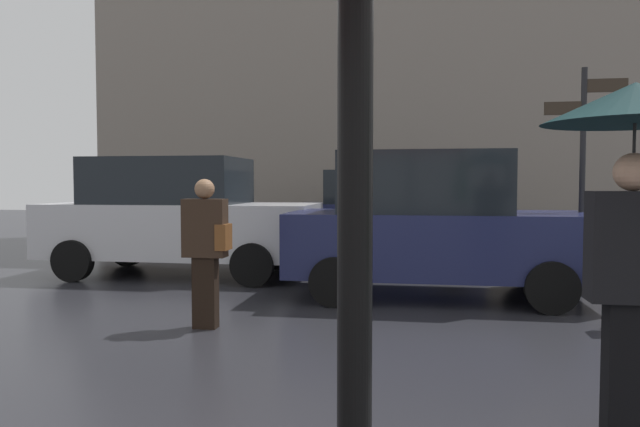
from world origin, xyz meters
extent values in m
cylinder|color=black|center=(0.06, -0.92, 1.26)|extent=(0.08, 0.08, 2.52)
cube|color=black|center=(1.50, 1.67, 0.42)|extent=(0.28, 0.18, 0.84)
cube|color=black|center=(1.50, 1.67, 1.19)|extent=(0.50, 0.23, 0.68)
sphere|color=tan|center=(1.50, 1.67, 1.64)|extent=(0.23, 0.23, 0.23)
cylinder|color=black|center=(1.50, 1.67, 1.79)|extent=(0.02, 0.02, 0.30)
cone|color=black|center=(1.50, 1.67, 2.06)|extent=(1.10, 1.10, 0.25)
cube|color=black|center=(-2.07, 3.91, 0.39)|extent=(0.26, 0.16, 0.78)
cube|color=#332319|center=(-2.07, 3.91, 1.09)|extent=(0.46, 0.21, 0.63)
sphere|color=#936B4C|center=(-2.07, 3.91, 1.52)|extent=(0.22, 0.22, 0.22)
cube|color=brown|center=(-1.86, 3.91, 1.00)|extent=(0.12, 0.24, 0.28)
cylinder|color=black|center=(2.52, 4.62, 0.23)|extent=(0.46, 0.09, 0.46)
cube|color=black|center=(2.56, 4.62, 0.89)|extent=(0.28, 0.28, 0.24)
cube|color=#1E234C|center=(0.49, 6.15, 0.75)|extent=(4.07, 1.86, 0.86)
cube|color=black|center=(0.28, 6.15, 1.59)|extent=(2.24, 1.71, 0.83)
cylinder|color=black|center=(1.81, 7.08, 0.32)|extent=(0.64, 0.18, 0.64)
cylinder|color=black|center=(1.81, 5.22, 0.32)|extent=(0.64, 0.18, 0.64)
cylinder|color=black|center=(-0.84, 7.08, 0.32)|extent=(0.64, 0.18, 0.64)
cylinder|color=black|center=(-0.84, 5.22, 0.32)|extent=(0.64, 0.18, 0.64)
cube|color=#1E234C|center=(-0.41, 10.71, 0.73)|extent=(4.03, 1.64, 0.83)
cube|color=black|center=(-0.62, 10.71, 1.50)|extent=(2.21, 1.51, 0.72)
cylinder|color=black|center=(0.89, 11.54, 0.32)|extent=(0.64, 0.18, 0.64)
cylinder|color=black|center=(0.89, 9.89, 0.32)|extent=(0.64, 0.18, 0.64)
cylinder|color=black|center=(-1.72, 11.54, 0.32)|extent=(0.64, 0.18, 0.64)
cylinder|color=black|center=(-1.72, 9.89, 0.32)|extent=(0.64, 0.18, 0.64)
cube|color=silver|center=(-3.76, 7.42, 0.79)|extent=(4.58, 1.84, 0.90)
cube|color=black|center=(-3.99, 7.42, 1.62)|extent=(2.52, 1.69, 0.77)
cylinder|color=black|center=(-2.27, 8.34, 0.34)|extent=(0.67, 0.18, 0.67)
cylinder|color=black|center=(-2.27, 6.50, 0.34)|extent=(0.67, 0.18, 0.67)
cylinder|color=black|center=(-5.25, 8.34, 0.34)|extent=(0.67, 0.18, 0.67)
cylinder|color=black|center=(-5.25, 6.50, 0.34)|extent=(0.67, 0.18, 0.67)
cylinder|color=black|center=(2.46, 6.48, 1.58)|extent=(0.08, 0.08, 3.16)
cube|color=#33281E|center=(2.74, 6.48, 2.91)|extent=(0.56, 0.04, 0.18)
cube|color=#33281E|center=(2.20, 6.48, 2.61)|extent=(0.52, 0.04, 0.18)
camera|label=1|loc=(0.19, -2.21, 1.57)|focal=33.35mm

